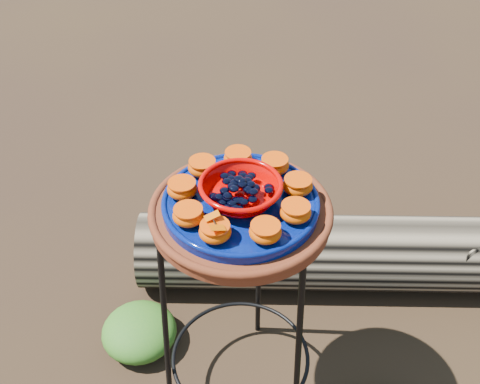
% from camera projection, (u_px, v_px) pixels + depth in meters
% --- Properties ---
extents(plant_stand, '(0.44, 0.44, 0.70)m').
position_uv_depth(plant_stand, '(241.00, 313.00, 1.64)').
color(plant_stand, black).
rests_on(plant_stand, ground).
extents(terracotta_saucer, '(0.42, 0.42, 0.03)m').
position_uv_depth(terracotta_saucer, '(241.00, 214.00, 1.41)').
color(terracotta_saucer, maroon).
rests_on(terracotta_saucer, plant_stand).
extents(cobalt_plate, '(0.36, 0.36, 0.02)m').
position_uv_depth(cobalt_plate, '(241.00, 204.00, 1.39)').
color(cobalt_plate, '#000838').
rests_on(cobalt_plate, terracotta_saucer).
extents(red_bowl, '(0.18, 0.18, 0.05)m').
position_uv_depth(red_bowl, '(241.00, 192.00, 1.37)').
color(red_bowl, '#C50200').
rests_on(red_bowl, cobalt_plate).
extents(glass_gems, '(0.14, 0.14, 0.02)m').
position_uv_depth(glass_gems, '(241.00, 179.00, 1.34)').
color(glass_gems, black).
rests_on(glass_gems, red_bowl).
extents(orange_half_0, '(0.07, 0.07, 0.04)m').
position_uv_depth(orange_half_0, '(215.00, 232.00, 1.27)').
color(orange_half_0, '#BB3B00').
rests_on(orange_half_0, cobalt_plate).
extents(orange_half_1, '(0.07, 0.07, 0.04)m').
position_uv_depth(orange_half_1, '(265.00, 232.00, 1.27)').
color(orange_half_1, '#BB3B00').
rests_on(orange_half_1, cobalt_plate).
extents(orange_half_2, '(0.07, 0.07, 0.04)m').
position_uv_depth(orange_half_2, '(295.00, 212.00, 1.32)').
color(orange_half_2, '#BB3B00').
rests_on(orange_half_2, cobalt_plate).
extents(orange_half_3, '(0.07, 0.07, 0.04)m').
position_uv_depth(orange_half_3, '(298.00, 186.00, 1.39)').
color(orange_half_3, '#BB3B00').
rests_on(orange_half_3, cobalt_plate).
extents(orange_half_4, '(0.07, 0.07, 0.04)m').
position_uv_depth(orange_half_4, '(275.00, 165.00, 1.45)').
color(orange_half_4, '#BB3B00').
rests_on(orange_half_4, cobalt_plate).
extents(orange_half_5, '(0.07, 0.07, 0.04)m').
position_uv_depth(orange_half_5, '(238.00, 158.00, 1.47)').
color(orange_half_5, '#BB3B00').
rests_on(orange_half_5, cobalt_plate).
extents(orange_half_6, '(0.07, 0.07, 0.04)m').
position_uv_depth(orange_half_6, '(202.00, 167.00, 1.45)').
color(orange_half_6, '#BB3B00').
rests_on(orange_half_6, cobalt_plate).
extents(orange_half_7, '(0.07, 0.07, 0.04)m').
position_uv_depth(orange_half_7, '(182.00, 189.00, 1.38)').
color(orange_half_7, '#BB3B00').
rests_on(orange_half_7, cobalt_plate).
extents(orange_half_8, '(0.07, 0.07, 0.04)m').
position_uv_depth(orange_half_8, '(188.00, 215.00, 1.31)').
color(orange_half_8, '#BB3B00').
rests_on(orange_half_8, cobalt_plate).
extents(butterfly, '(0.08, 0.08, 0.01)m').
position_uv_depth(butterfly, '(215.00, 223.00, 1.26)').
color(butterfly, '#D95200').
rests_on(butterfly, orange_half_0).
extents(driftwood_log, '(1.47, 0.71, 0.27)m').
position_uv_depth(driftwood_log, '(341.00, 253.00, 2.12)').
color(driftwood_log, black).
rests_on(driftwood_log, ground).
extents(foliage_left, '(0.24, 0.24, 0.12)m').
position_uv_depth(foliage_left, '(139.00, 331.00, 1.95)').
color(foliage_left, '#286019').
rests_on(foliage_left, ground).
extents(foliage_back, '(0.27, 0.27, 0.13)m').
position_uv_depth(foliage_back, '(254.00, 244.00, 2.25)').
color(foliage_back, '#286019').
rests_on(foliage_back, ground).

